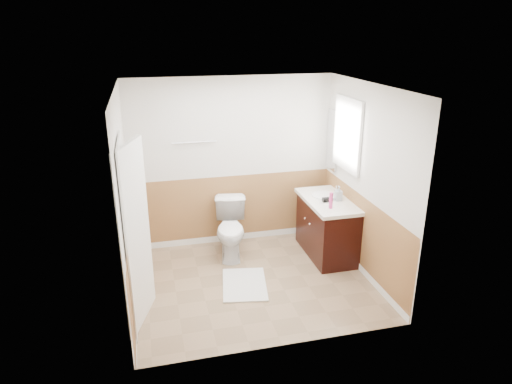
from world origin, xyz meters
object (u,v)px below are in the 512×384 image
object	(u,v)px
bath_mat	(244,284)
vanity_cabinet	(327,229)
soap_dispenser	(338,193)
toilet	(231,229)
lotion_bottle	(331,200)

from	to	relation	value
bath_mat	vanity_cabinet	size ratio (longest dim) A/B	0.73
bath_mat	soap_dispenser	distance (m)	1.81
toilet	soap_dispenser	bearing A→B (deg)	-4.44
bath_mat	lotion_bottle	bearing A→B (deg)	11.39
vanity_cabinet	soap_dispenser	bearing A→B (deg)	-23.14
lotion_bottle	soap_dispenser	bearing A→B (deg)	49.51
toilet	vanity_cabinet	xyz separation A→B (m)	(1.34, -0.32, -0.00)
vanity_cabinet	soap_dispenser	world-z (taller)	soap_dispenser
toilet	lotion_bottle	distance (m)	1.50
lotion_bottle	soap_dispenser	distance (m)	0.34
toilet	soap_dispenser	distance (m)	1.61
toilet	lotion_bottle	bearing A→B (deg)	-17.05
toilet	lotion_bottle	size ratio (longest dim) A/B	3.65
bath_mat	vanity_cabinet	world-z (taller)	vanity_cabinet
lotion_bottle	vanity_cabinet	bearing A→B (deg)	72.06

